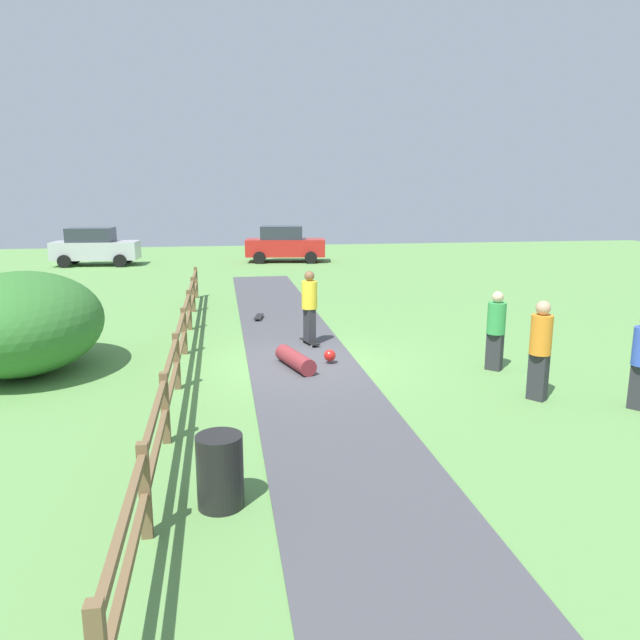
{
  "coord_description": "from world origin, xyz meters",
  "views": [
    {
      "loc": [
        -1.71,
        -12.63,
        3.71
      ],
      "look_at": [
        0.36,
        -0.11,
        1.0
      ],
      "focal_mm": 33.81,
      "sensor_mm": 36.0,
      "label": 1
    }
  ],
  "objects_px": {
    "bush_large": "(21,323)",
    "parked_car_silver": "(95,247)",
    "skater_fallen": "(298,359)",
    "parked_car_red": "(285,244)",
    "bystander_orange": "(540,346)",
    "trash_bin": "(220,471)",
    "skater_riding": "(309,304)",
    "skateboard_loose": "(259,317)",
    "bystander_green": "(496,327)"
  },
  "relations": [
    {
      "from": "bystander_green",
      "to": "parked_car_red",
      "type": "height_order",
      "value": "parked_car_red"
    },
    {
      "from": "parked_car_silver",
      "to": "skater_riding",
      "type": "bearing_deg",
      "value": -64.97
    },
    {
      "from": "skater_fallen",
      "to": "bystander_orange",
      "type": "height_order",
      "value": "bystander_orange"
    },
    {
      "from": "bystander_orange",
      "to": "skateboard_loose",
      "type": "bearing_deg",
      "value": 119.93
    },
    {
      "from": "trash_bin",
      "to": "skater_fallen",
      "type": "distance_m",
      "value": 5.81
    },
    {
      "from": "bush_large",
      "to": "skater_riding",
      "type": "height_order",
      "value": "bush_large"
    },
    {
      "from": "bush_large",
      "to": "parked_car_red",
      "type": "xyz_separation_m",
      "value": [
        7.54,
        19.3,
        -0.09
      ]
    },
    {
      "from": "skateboard_loose",
      "to": "skater_riding",
      "type": "bearing_deg",
      "value": -72.3
    },
    {
      "from": "parked_car_silver",
      "to": "skateboard_loose",
      "type": "bearing_deg",
      "value": -63.46
    },
    {
      "from": "skater_riding",
      "to": "skateboard_loose",
      "type": "relative_size",
      "value": 2.21
    },
    {
      "from": "skateboard_loose",
      "to": "bystander_green",
      "type": "xyz_separation_m",
      "value": [
        4.59,
        -5.98,
        0.84
      ]
    },
    {
      "from": "parked_car_red",
      "to": "trash_bin",
      "type": "bearing_deg",
      "value": -97.82
    },
    {
      "from": "bush_large",
      "to": "bystander_green",
      "type": "distance_m",
      "value": 9.88
    },
    {
      "from": "skater_fallen",
      "to": "parked_car_red",
      "type": "relative_size",
      "value": 0.33
    },
    {
      "from": "skater_fallen",
      "to": "parked_car_red",
      "type": "distance_m",
      "value": 20.1
    },
    {
      "from": "trash_bin",
      "to": "skateboard_loose",
      "type": "distance_m",
      "value": 10.84
    },
    {
      "from": "bystander_orange",
      "to": "parked_car_red",
      "type": "bearing_deg",
      "value": 95.48
    },
    {
      "from": "bush_large",
      "to": "bystander_orange",
      "type": "xyz_separation_m",
      "value": [
        9.72,
        -3.37,
        -0.04
      ]
    },
    {
      "from": "trash_bin",
      "to": "parked_car_silver",
      "type": "height_order",
      "value": "parked_car_silver"
    },
    {
      "from": "skateboard_loose",
      "to": "parked_car_silver",
      "type": "relative_size",
      "value": 0.19
    },
    {
      "from": "skater_riding",
      "to": "skateboard_loose",
      "type": "height_order",
      "value": "skater_riding"
    },
    {
      "from": "bush_large",
      "to": "parked_car_silver",
      "type": "xyz_separation_m",
      "value": [
        -2.2,
        19.29,
        -0.09
      ]
    },
    {
      "from": "skateboard_loose",
      "to": "parked_car_red",
      "type": "xyz_separation_m",
      "value": [
        2.36,
        14.8,
        0.87
      ]
    },
    {
      "from": "skater_fallen",
      "to": "skateboard_loose",
      "type": "xyz_separation_m",
      "value": [
        -0.51,
        5.21,
        -0.11
      ]
    },
    {
      "from": "skater_riding",
      "to": "bystander_orange",
      "type": "xyz_separation_m",
      "value": [
        3.49,
        -4.62,
        -0.02
      ]
    },
    {
      "from": "trash_bin",
      "to": "parked_car_red",
      "type": "distance_m",
      "value": 25.81
    },
    {
      "from": "bush_large",
      "to": "parked_car_red",
      "type": "relative_size",
      "value": 0.89
    },
    {
      "from": "skater_riding",
      "to": "trash_bin",
      "type": "bearing_deg",
      "value": -106.26
    },
    {
      "from": "skater_fallen",
      "to": "parked_car_silver",
      "type": "height_order",
      "value": "parked_car_silver"
    },
    {
      "from": "bush_large",
      "to": "skater_fallen",
      "type": "distance_m",
      "value": 5.8
    },
    {
      "from": "skater_riding",
      "to": "skater_fallen",
      "type": "bearing_deg",
      "value": -105.26
    },
    {
      "from": "bush_large",
      "to": "trash_bin",
      "type": "height_order",
      "value": "bush_large"
    },
    {
      "from": "bystander_orange",
      "to": "parked_car_silver",
      "type": "bearing_deg",
      "value": 117.74
    },
    {
      "from": "bush_large",
      "to": "bystander_orange",
      "type": "height_order",
      "value": "bush_large"
    },
    {
      "from": "skateboard_loose",
      "to": "bystander_green",
      "type": "bearing_deg",
      "value": -52.49
    },
    {
      "from": "bush_large",
      "to": "skater_fallen",
      "type": "bearing_deg",
      "value": -7.04
    },
    {
      "from": "trash_bin",
      "to": "parked_car_red",
      "type": "bearing_deg",
      "value": 82.18
    },
    {
      "from": "trash_bin",
      "to": "parked_car_red",
      "type": "height_order",
      "value": "parked_car_red"
    },
    {
      "from": "bystander_orange",
      "to": "trash_bin",
      "type": "bearing_deg",
      "value": -152.97
    },
    {
      "from": "bystander_green",
      "to": "parked_car_silver",
      "type": "relative_size",
      "value": 0.39
    },
    {
      "from": "bush_large",
      "to": "skateboard_loose",
      "type": "bearing_deg",
      "value": 40.98
    },
    {
      "from": "skater_riding",
      "to": "parked_car_red",
      "type": "distance_m",
      "value": 18.1
    },
    {
      "from": "bystander_green",
      "to": "bush_large",
      "type": "bearing_deg",
      "value": 171.42
    },
    {
      "from": "skater_fallen",
      "to": "bush_large",
      "type": "bearing_deg",
      "value": 172.96
    },
    {
      "from": "bush_large",
      "to": "bystander_orange",
      "type": "relative_size",
      "value": 2.14
    },
    {
      "from": "skateboard_loose",
      "to": "trash_bin",
      "type": "bearing_deg",
      "value": -96.12
    },
    {
      "from": "skateboard_loose",
      "to": "parked_car_red",
      "type": "height_order",
      "value": "parked_car_red"
    },
    {
      "from": "parked_car_red",
      "to": "bystander_orange",
      "type": "bearing_deg",
      "value": -84.52
    },
    {
      "from": "parked_car_red",
      "to": "parked_car_silver",
      "type": "distance_m",
      "value": 9.74
    },
    {
      "from": "skater_riding",
      "to": "parked_car_red",
      "type": "xyz_separation_m",
      "value": [
        1.32,
        18.05,
        -0.08
      ]
    }
  ]
}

